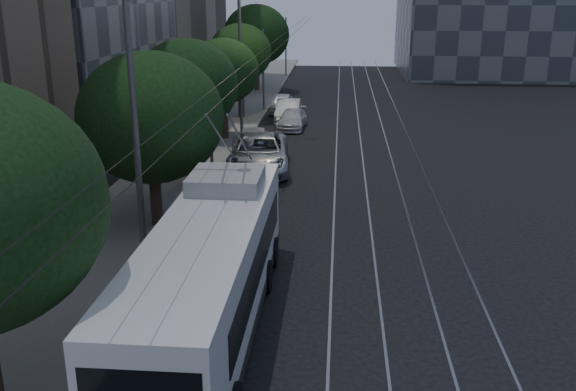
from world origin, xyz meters
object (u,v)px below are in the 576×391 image
(trolleybus, at_px, (210,273))
(car_white_d, at_px, (282,103))
(streetlamp_near, at_px, (145,80))
(streetlamp_far, at_px, (247,24))
(car_white_b, at_px, (292,119))
(car_white_c, at_px, (288,111))
(pickup_silver, at_px, (259,153))
(car_white_a, at_px, (254,143))

(trolleybus, bearing_deg, car_white_d, 91.93)
(streetlamp_near, xyz_separation_m, streetlamp_far, (0.12, 20.46, 0.56))
(car_white_b, distance_m, car_white_d, 5.76)
(trolleybus, xyz_separation_m, car_white_b, (0.20, 26.32, -1.07))
(car_white_d, xyz_separation_m, streetlamp_far, (-1.38, -7.96, 6.10))
(car_white_b, relative_size, car_white_d, 1.05)
(trolleybus, height_order, streetlamp_near, streetlamp_near)
(car_white_c, height_order, streetlamp_near, streetlamp_near)
(trolleybus, relative_size, car_white_b, 2.92)
(pickup_silver, bearing_deg, car_white_d, 85.76)
(trolleybus, bearing_deg, streetlamp_far, 95.79)
(car_white_c, bearing_deg, car_white_a, -96.92)
(car_white_b, bearing_deg, car_white_d, 105.06)
(car_white_d, bearing_deg, streetlamp_near, -92.14)
(car_white_a, height_order, car_white_d, car_white_a)
(pickup_silver, distance_m, streetlamp_far, 10.10)
(car_white_a, xyz_separation_m, streetlamp_far, (-1.03, 5.39, 5.99))
(trolleybus, height_order, car_white_b, trolleybus)
(trolleybus, height_order, car_white_d, trolleybus)
(streetlamp_far, bearing_deg, car_white_d, 80.18)
(trolleybus, distance_m, car_white_b, 26.34)
(car_white_d, distance_m, streetlamp_far, 10.13)
(streetlamp_far, bearing_deg, pickup_silver, -78.46)
(car_white_c, xyz_separation_m, streetlamp_far, (-2.13, -4.51, 6.03))
(trolleybus, height_order, car_white_a, trolleybus)
(car_white_b, bearing_deg, pickup_silver, -91.80)
(car_white_b, height_order, streetlamp_near, streetlamp_near)
(car_white_c, height_order, streetlamp_far, streetlamp_far)
(trolleybus, bearing_deg, car_white_c, 90.62)
(trolleybus, bearing_deg, car_white_b, 89.74)
(car_white_a, bearing_deg, car_white_b, 71.96)
(car_white_d, height_order, streetlamp_far, streetlamp_far)
(pickup_silver, distance_m, car_white_b, 10.41)
(streetlamp_near, bearing_deg, car_white_b, 83.29)
(car_white_b, distance_m, streetlamp_near, 23.62)
(car_white_d, distance_m, streetlamp_near, 29.00)
(car_white_b, height_order, car_white_d, car_white_d)
(car_white_a, distance_m, streetlamp_near, 16.06)
(car_white_a, bearing_deg, trolleybus, -92.72)
(trolleybus, bearing_deg, car_white_a, 94.27)
(pickup_silver, bearing_deg, streetlamp_far, 96.36)
(trolleybus, bearing_deg, pickup_silver, 92.74)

